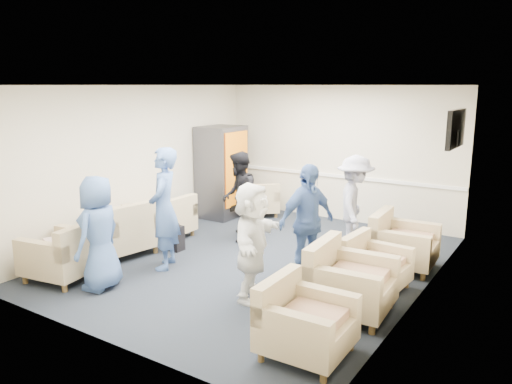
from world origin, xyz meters
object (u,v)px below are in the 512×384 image
Objects in this scene: armchair_right_near at (302,324)px; person_mid_right at (307,222)px; armchair_right_far at (400,245)px; armchair_left_far at (168,220)px; person_front_right at (252,242)px; armchair_right_midfar at (372,267)px; person_front_left at (99,233)px; person_back_right at (355,205)px; armchair_left_near at (66,255)px; armchair_right_midnear at (347,284)px; vending_machine at (222,172)px; person_mid_left at (164,209)px; armchair_corner at (260,201)px; armchair_left_mid at (123,232)px; person_back_left at (239,196)px.

armchair_right_near is 2.16m from person_mid_right.
armchair_right_far is at bearing -20.28° from person_mid_right.
armchair_left_far is 3.06m from person_front_right.
armchair_right_midfar is 3.69m from person_front_left.
armchair_right_far is at bearing -128.69° from person_back_right.
armchair_right_midnear is at bearing 98.26° from armchair_left_near.
vending_machine is 1.03× the size of person_mid_left.
armchair_left_near is 4.87m from armchair_right_far.
armchair_left_near is at bearing 45.56° from armchair_corner.
armchair_left_near is at bearing 145.47° from person_mid_right.
vending_machine is at bearing 57.63° from person_back_right.
person_mid_left is (0.97, -0.06, 0.53)m from armchair_left_mid.
vending_machine reaches higher than person_back_left.
armchair_right_midnear is 0.91× the size of armchair_corner.
armchair_left_far is 2.31m from armchair_corner.
armchair_corner is 3.45m from person_mid_left.
person_mid_left is 2.12m from person_mid_right.
person_front_left is (-3.08, -1.10, 0.41)m from armchair_right_midnear.
armchair_right_midfar is at bearing -26.27° from vending_machine.
armchair_left_far is at bearing 174.76° from armchair_left_near.
person_mid_left is at bearing 111.18° from armchair_right_midfar.
armchair_right_midfar is at bearing 86.53° from armchair_left_far.
armchair_right_midnear is 1.18× the size of armchair_right_midfar.
armchair_right_near is at bearing 40.23° from person_mid_left.
person_back_right is (2.57, -1.17, 0.50)m from armchair_corner.
person_mid_left reaches higher than person_back_right.
armchair_right_midnear is 0.59× the size of person_mid_right.
armchair_right_midfar is 4.17m from armchair_corner.
person_front_right is (2.71, -1.35, 0.43)m from armchair_left_far.
armchair_right_midnear reaches higher than armchair_right_near.
armchair_right_midnear is 0.62× the size of person_back_left.
person_front_left is 0.94× the size of person_mid_right.
vending_machine reaches higher than armchair_left_near.
person_back_left reaches higher than armchair_right_midfar.
armchair_right_near is at bearing 83.03° from armchair_left_mid.
armchair_right_midnear is at bearing -107.53° from person_mid_right.
person_back_right is at bearing 134.57° from armchair_left_mid.
person_back_left reaches higher than armchair_right_far.
armchair_right_midfar is 0.88× the size of armchair_right_far.
armchair_left_near reaches higher than armchair_right_far.
person_front_right is (2.56, 0.89, 0.41)m from armchair_left_near.
person_back_right is (2.95, 3.32, 0.45)m from armchair_left_near.
person_front_left reaches higher than armchair_left_mid.
armchair_left_far is at bearing 70.87° from armchair_right_midnear.
armchair_right_near is 0.53× the size of person_back_right.
armchair_right_midfar is at bearing -3.90° from armchair_right_midnear.
armchair_left_far is at bearing 45.35° from person_front_right.
person_mid_right is at bearing 153.91° from person_back_right.
armchair_right_midfar is 2.91m from person_back_left.
armchair_left_far is 0.52× the size of person_back_right.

